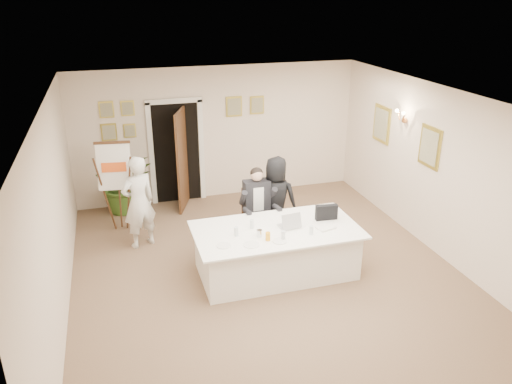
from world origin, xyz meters
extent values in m
plane|color=brown|center=(0.00, 0.00, 0.00)|extent=(7.00, 7.00, 0.00)
cube|color=white|center=(0.00, 0.00, 2.80)|extent=(6.00, 7.00, 0.02)
cube|color=beige|center=(0.00, 3.50, 1.40)|extent=(6.00, 0.10, 2.80)
cube|color=beige|center=(0.00, -3.50, 1.40)|extent=(6.00, 0.10, 2.80)
cube|color=beige|center=(-3.00, 0.00, 1.40)|extent=(0.10, 7.00, 2.80)
cube|color=beige|center=(3.00, 0.00, 1.40)|extent=(0.10, 7.00, 2.80)
cube|color=black|center=(-0.90, 3.47, 1.05)|extent=(0.92, 0.06, 2.10)
cube|color=white|center=(-1.42, 3.44, 1.05)|extent=(0.10, 0.06, 2.20)
cube|color=white|center=(-0.38, 3.44, 1.05)|extent=(0.10, 0.06, 2.20)
cube|color=#362511|center=(-0.85, 3.05, 1.03)|extent=(0.33, 0.81, 2.02)
cube|color=white|center=(0.15, 0.05, 0.38)|extent=(2.39, 1.19, 0.75)
cube|color=white|center=(0.15, 0.05, 0.76)|extent=(2.57, 1.37, 0.03)
cube|color=white|center=(-2.16, 2.24, 1.29)|extent=(0.61, 0.25, 0.83)
imported|color=silver|center=(-1.83, 1.60, 0.82)|extent=(0.71, 0.60, 1.65)
imported|color=black|center=(0.50, 1.15, 0.78)|extent=(0.91, 0.82, 1.56)
imported|color=#365B1E|center=(-2.03, 3.20, 0.61)|extent=(1.26, 1.14, 1.23)
cube|color=black|center=(1.02, 0.16, 0.90)|extent=(0.36, 0.13, 0.25)
cube|color=white|center=(0.88, -0.14, 0.79)|extent=(0.32, 0.26, 0.03)
cylinder|color=white|center=(-0.77, -0.26, 0.78)|extent=(0.26, 0.26, 0.01)
cylinder|color=white|center=(-0.37, -0.34, 0.78)|extent=(0.27, 0.27, 0.01)
cylinder|color=white|center=(0.06, -0.35, 0.78)|extent=(0.24, 0.24, 0.01)
cylinder|color=silver|center=(-0.51, 0.01, 0.84)|extent=(0.08, 0.08, 0.14)
cylinder|color=silver|center=(0.13, -0.31, 0.84)|extent=(0.08, 0.08, 0.14)
cylinder|color=silver|center=(0.59, -0.27, 0.84)|extent=(0.06, 0.06, 0.14)
cylinder|color=silver|center=(-0.21, 0.19, 0.84)|extent=(0.08, 0.08, 0.14)
cylinder|color=orange|center=(-0.10, -0.27, 0.84)|extent=(0.08, 0.08, 0.13)
cylinder|color=silver|center=(-0.18, -0.12, 0.83)|extent=(0.10, 0.10, 0.11)
camera|label=1|loc=(-2.13, -6.50, 4.23)|focal=35.00mm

